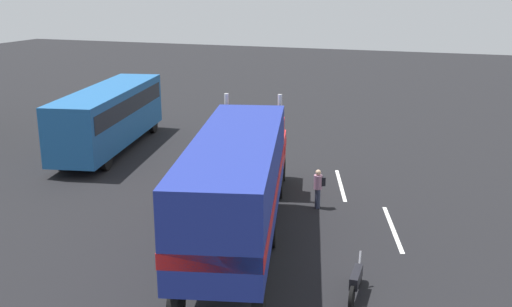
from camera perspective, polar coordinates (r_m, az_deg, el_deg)
ground_plane at (r=26.88m, az=0.08°, el=-3.26°), size 120.00×120.00×0.00m
lane_stripe_near at (r=27.47m, az=8.09°, el=-2.98°), size 4.27×1.40×0.01m
lane_stripe_mid at (r=23.07m, az=12.93°, el=-6.99°), size 4.28×1.33×0.01m
semi_truck at (r=20.38m, az=-1.55°, el=-2.10°), size 14.33×5.92×4.50m
person_bystander at (r=24.33m, az=5.98°, el=-3.21°), size 0.42×0.48×1.63m
parked_bus at (r=33.50m, az=-13.82°, el=3.79°), size 11.29×4.71×3.40m
motorcycle at (r=18.00m, az=9.53°, el=-11.91°), size 2.11×0.26×1.12m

